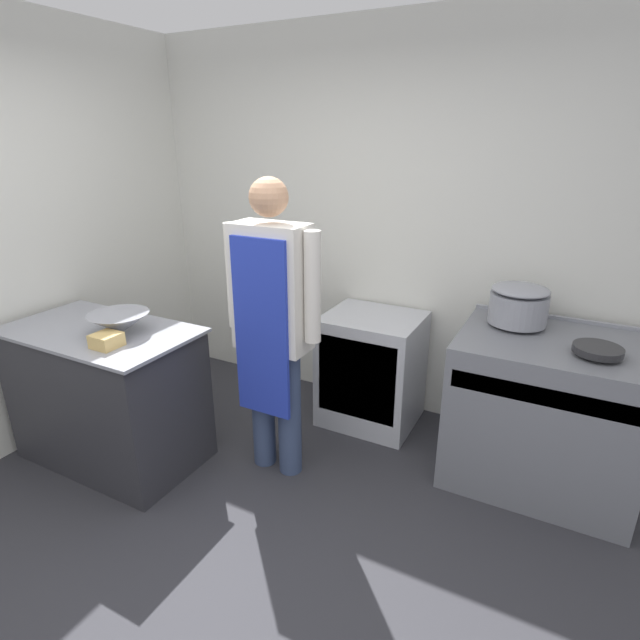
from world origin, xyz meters
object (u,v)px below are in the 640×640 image
object	(u,v)px
fridge_unit	(371,369)
plastic_tub	(107,340)
saute_pan	(598,350)
stove	(543,411)
person_cook	(272,317)
mixing_bowl	(120,323)
stock_pot	(519,304)

from	to	relation	value
fridge_unit	plastic_tub	bearing A→B (deg)	-127.76
plastic_tub	saute_pan	xyz separation A→B (m)	(2.37, 1.05, 0.02)
fridge_unit	stove	bearing A→B (deg)	-7.05
fridge_unit	saute_pan	size ratio (longest dim) A/B	3.34
person_cook	plastic_tub	world-z (taller)	person_cook
saute_pan	person_cook	bearing A→B (deg)	-162.65
stove	saute_pan	size ratio (longest dim) A/B	4.20
mixing_bowl	person_cook	bearing A→B (deg)	23.70
plastic_tub	stock_pot	world-z (taller)	stock_pot
fridge_unit	stock_pot	size ratio (longest dim) A/B	2.42
plastic_tub	stock_pot	xyz separation A→B (m)	(1.94, 1.33, 0.12)
stove	stock_pot	bearing A→B (deg)	148.53
saute_pan	plastic_tub	bearing A→B (deg)	-156.05
fridge_unit	mixing_bowl	distance (m)	1.70
person_cook	mixing_bowl	distance (m)	0.90
stove	stock_pot	distance (m)	0.64
person_cook	plastic_tub	distance (m)	0.91
stove	fridge_unit	xyz separation A→B (m)	(-1.14, 0.14, -0.05)
person_cook	mixing_bowl	xyz separation A→B (m)	(-0.82, -0.36, -0.06)
stove	mixing_bowl	distance (m)	2.52
person_cook	stock_pot	world-z (taller)	person_cook
fridge_unit	stock_pot	xyz separation A→B (m)	(0.91, -0.00, 0.63)
saute_pan	fridge_unit	bearing A→B (deg)	168.29
stove	mixing_bowl	world-z (taller)	mixing_bowl
mixing_bowl	plastic_tub	xyz separation A→B (m)	(0.10, -0.18, -0.02)
mixing_bowl	stock_pot	distance (m)	2.34
fridge_unit	person_cook	bearing A→B (deg)	-111.03
stove	saute_pan	distance (m)	0.54
stove	person_cook	world-z (taller)	person_cook
stove	plastic_tub	xyz separation A→B (m)	(-2.16, -1.19, 0.47)
saute_pan	mixing_bowl	bearing A→B (deg)	-160.47
stock_pot	saute_pan	world-z (taller)	stock_pot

